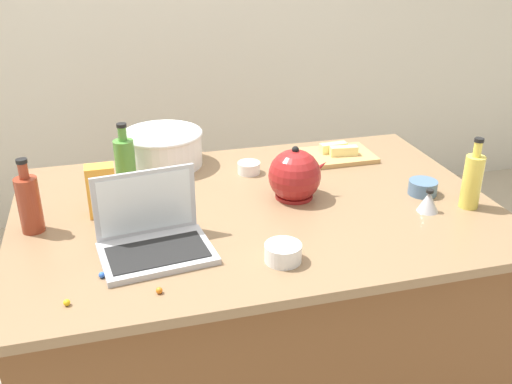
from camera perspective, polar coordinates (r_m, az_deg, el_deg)
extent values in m
cube|color=beige|center=(3.64, -8.27, 17.56)|extent=(8.00, 0.10, 2.60)
cube|color=brown|center=(2.18, 0.00, -12.37)|extent=(1.52, 1.01, 0.87)
cube|color=#846647|center=(1.94, 0.00, -1.74)|extent=(1.58, 1.07, 0.03)
cube|color=#B7B7BC|center=(1.67, -9.73, -6.00)|extent=(0.33, 0.26, 0.02)
cube|color=black|center=(1.65, -9.68, -5.86)|extent=(0.29, 0.19, 0.00)
cube|color=#B7B7BC|center=(1.71, -10.87, -1.02)|extent=(0.30, 0.05, 0.20)
cube|color=silver|center=(1.71, -10.82, -1.10)|extent=(0.27, 0.03, 0.18)
cylinder|color=white|center=(2.27, -9.14, 4.18)|extent=(0.30, 0.30, 0.13)
cylinder|color=black|center=(2.26, -9.15, 4.33)|extent=(0.24, 0.24, 0.11)
torus|color=white|center=(2.25, -9.25, 5.69)|extent=(0.31, 0.31, 0.02)
cylinder|color=#4C8C38|center=(2.08, -12.75, 2.70)|extent=(0.07, 0.07, 0.18)
cylinder|color=#4C8C38|center=(2.05, -13.05, 5.61)|extent=(0.03, 0.03, 0.05)
cylinder|color=black|center=(2.04, -13.13, 6.42)|extent=(0.03, 0.03, 0.01)
cylinder|color=#DBC64C|center=(2.02, 20.52, 0.93)|extent=(0.06, 0.06, 0.18)
cylinder|color=#DBC64C|center=(1.97, 21.01, 3.96)|extent=(0.03, 0.03, 0.05)
cylinder|color=black|center=(1.96, 21.15, 4.80)|extent=(0.03, 0.03, 0.01)
cylinder|color=maroon|center=(1.87, -21.43, -1.21)|extent=(0.07, 0.07, 0.17)
cylinder|color=maroon|center=(1.82, -21.97, 1.96)|extent=(0.03, 0.03, 0.05)
cylinder|color=black|center=(1.81, -22.13, 2.85)|extent=(0.03, 0.03, 0.01)
cylinder|color=maroon|center=(1.99, 3.77, -0.34)|extent=(0.13, 0.13, 0.01)
sphere|color=maroon|center=(1.96, 3.83, 1.64)|extent=(0.18, 0.18, 0.18)
cone|color=maroon|center=(1.98, 6.18, 2.37)|extent=(0.08, 0.03, 0.07)
sphere|color=black|center=(1.93, 3.90, 4.18)|extent=(0.02, 0.02, 0.02)
cube|color=tan|center=(2.35, 8.07, 3.59)|extent=(0.27, 0.21, 0.02)
cube|color=#F4E58C|center=(2.33, 8.63, 4.04)|extent=(0.11, 0.05, 0.04)
cube|color=#F4E58C|center=(2.35, 7.63, 4.37)|extent=(0.11, 0.04, 0.04)
cylinder|color=white|center=(1.62, 2.68, -6.00)|extent=(0.10, 0.10, 0.05)
cylinder|color=slate|center=(2.09, 16.12, 0.44)|extent=(0.10, 0.10, 0.05)
cylinder|color=white|center=(2.18, -0.70, 2.41)|extent=(0.09, 0.09, 0.04)
cone|color=#B2B2B7|center=(1.96, 16.64, -0.90)|extent=(0.07, 0.07, 0.07)
cylinder|color=black|center=(1.95, 16.77, 0.08)|extent=(0.02, 0.02, 0.01)
cube|color=gold|center=(1.90, -14.97, 0.12)|extent=(0.09, 0.06, 0.17)
sphere|color=blue|center=(1.60, -14.97, -7.91)|extent=(0.02, 0.02, 0.02)
sphere|color=yellow|center=(1.52, -18.15, -10.32)|extent=(0.02, 0.02, 0.02)
sphere|color=yellow|center=(1.89, -15.38, -2.63)|extent=(0.02, 0.02, 0.02)
sphere|color=orange|center=(1.51, -9.52, -9.55)|extent=(0.02, 0.02, 0.02)
sphere|color=orange|center=(1.98, -10.19, -0.82)|extent=(0.02, 0.02, 0.02)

